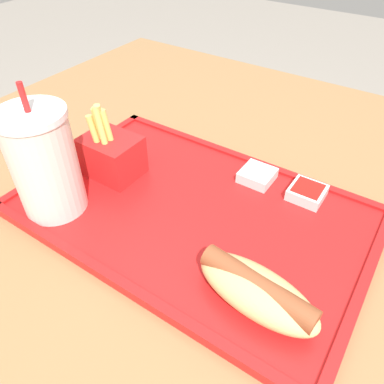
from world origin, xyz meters
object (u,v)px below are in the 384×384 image
(hot_dog_far, at_px, (257,290))
(fries_carton, at_px, (111,154))
(sauce_cup_mayo, at_px, (257,175))
(sauce_cup_ketchup, at_px, (307,192))
(soda_cup, at_px, (44,163))

(hot_dog_far, distance_m, fries_carton, 0.30)
(sauce_cup_mayo, bearing_deg, hot_dog_far, 115.74)
(hot_dog_far, bearing_deg, sauce_cup_mayo, -64.26)
(sauce_cup_mayo, distance_m, sauce_cup_ketchup, 0.08)
(soda_cup, distance_m, hot_dog_far, 0.30)
(soda_cup, relative_size, fries_carton, 1.55)
(soda_cup, relative_size, sauce_cup_mayo, 3.81)
(fries_carton, distance_m, sauce_cup_ketchup, 0.29)
(soda_cup, relative_size, hot_dog_far, 1.23)
(sauce_cup_mayo, relative_size, sauce_cup_ketchup, 1.00)
(hot_dog_far, xyz_separation_m, fries_carton, (0.28, -0.09, 0.01))
(soda_cup, distance_m, fries_carton, 0.11)
(sauce_cup_ketchup, bearing_deg, sauce_cup_mayo, 2.44)
(sauce_cup_mayo, bearing_deg, fries_carton, 28.94)
(fries_carton, relative_size, sauce_cup_mayo, 2.46)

